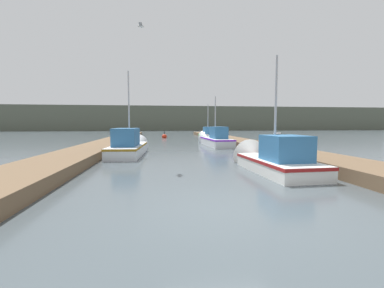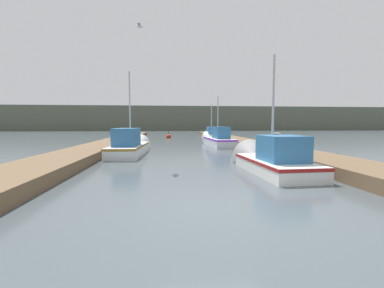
% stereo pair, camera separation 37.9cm
% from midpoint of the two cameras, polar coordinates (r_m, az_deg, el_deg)
% --- Properties ---
extents(ground_plane, '(200.00, 200.00, 0.00)m').
position_cam_midpoint_polar(ground_plane, '(5.32, 5.74, -14.28)').
color(ground_plane, '#424C51').
extents(dock_left, '(2.23, 40.00, 0.41)m').
position_cam_midpoint_polar(dock_left, '(21.35, -18.14, 0.26)').
color(dock_left, brown).
rests_on(dock_left, ground_plane).
extents(dock_right, '(2.23, 40.00, 0.41)m').
position_cam_midpoint_polar(dock_right, '(21.90, 9.62, 0.53)').
color(dock_right, brown).
rests_on(dock_right, ground_plane).
extents(distant_shore_ridge, '(120.00, 16.00, 6.09)m').
position_cam_midpoint_polar(distant_shore_ridge, '(71.16, -6.32, 5.58)').
color(distant_shore_ridge, '#565B4C').
rests_on(distant_shore_ridge, ground_plane).
extents(fishing_boat_0, '(1.81, 4.55, 4.64)m').
position_cam_midpoint_polar(fishing_boat_0, '(9.81, 16.38, -3.25)').
color(fishing_boat_0, silver).
rests_on(fishing_boat_0, ground_plane).
extents(fishing_boat_1, '(1.80, 6.14, 5.00)m').
position_cam_midpoint_polar(fishing_boat_1, '(15.00, -14.23, -0.34)').
color(fishing_boat_1, silver).
rests_on(fishing_boat_1, ground_plane).
extents(fishing_boat_2, '(1.71, 6.13, 4.22)m').
position_cam_midpoint_polar(fishing_boat_2, '(20.49, 4.43, 1.01)').
color(fishing_boat_2, silver).
rests_on(fishing_boat_2, ground_plane).
extents(fishing_boat_3, '(1.63, 5.16, 3.93)m').
position_cam_midpoint_polar(fishing_boat_3, '(24.91, 3.05, 1.67)').
color(fishing_boat_3, silver).
rests_on(fishing_boat_3, ground_plane).
extents(mooring_piling_0, '(0.30, 0.30, 1.23)m').
position_cam_midpoint_polar(mooring_piling_0, '(30.49, -13.07, 2.36)').
color(mooring_piling_0, '#473523').
rests_on(mooring_piling_0, ground_plane).
extents(mooring_piling_1, '(0.33, 0.33, 1.30)m').
position_cam_midpoint_polar(mooring_piling_1, '(12.32, 17.52, -0.61)').
color(mooring_piling_1, '#473523').
rests_on(mooring_piling_1, ground_plane).
extents(mooring_piling_2, '(0.24, 0.24, 1.30)m').
position_cam_midpoint_polar(mooring_piling_2, '(23.61, -14.18, 1.83)').
color(mooring_piling_2, '#473523').
rests_on(mooring_piling_2, ground_plane).
extents(mooring_piling_3, '(0.29, 0.29, 1.31)m').
position_cam_midpoint_polar(mooring_piling_3, '(20.47, -15.96, 1.41)').
color(mooring_piling_3, '#473523').
rests_on(mooring_piling_3, ground_plane).
extents(channel_buoy, '(0.59, 0.59, 1.09)m').
position_cam_midpoint_polar(channel_buoy, '(30.92, -6.51, 1.64)').
color(channel_buoy, red).
rests_on(channel_buoy, ground_plane).
extents(seagull_lead, '(0.29, 0.55, 0.12)m').
position_cam_midpoint_polar(seagull_lead, '(12.02, -12.24, 24.25)').
color(seagull_lead, white).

